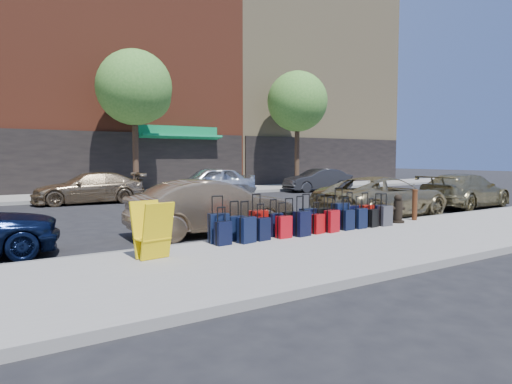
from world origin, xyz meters
TOP-DOWN VIEW (x-y plane):
  - ground at (0.00, 0.00)m, footprint 120.00×120.00m
  - sidewalk_near at (0.00, -6.50)m, footprint 60.00×4.00m
  - sidewalk_far at (0.00, 10.00)m, footprint 60.00×4.00m
  - curb_near at (0.00, -4.48)m, footprint 60.00×0.08m
  - curb_far at (0.00, 7.98)m, footprint 60.00×0.08m
  - building_center at (0.00, 17.99)m, footprint 17.00×12.85m
  - building_right at (16.00, 17.99)m, footprint 15.00×12.12m
  - tree_center at (0.64, 9.50)m, footprint 3.80×3.80m
  - tree_right at (11.14, 9.50)m, footprint 3.80×3.80m
  - suitcase_front_0 at (-2.51, -4.82)m, footprint 0.46×0.30m
  - suitcase_front_1 at (-2.06, -4.78)m, footprint 0.37×0.21m
  - suitcase_front_2 at (-1.44, -4.76)m, footprint 0.45×0.30m
  - suitcase_front_3 at (-1.00, -4.80)m, footprint 0.39×0.26m
  - suitcase_front_4 at (-0.52, -4.77)m, footprint 0.38×0.24m
  - suitcase_front_5 at (-0.02, -4.82)m, footprint 0.41×0.24m
  - suitcase_front_6 at (0.45, -4.80)m, footprint 0.41×0.27m
  - suitcase_front_7 at (1.05, -4.85)m, footprint 0.45×0.26m
  - suitcase_front_8 at (1.47, -4.82)m, footprint 0.41×0.26m
  - suitcase_front_9 at (2.04, -4.81)m, footprint 0.37×0.21m
  - suitcase_front_10 at (2.53, -4.84)m, footprint 0.39×0.26m
  - suitcase_back_0 at (-2.55, -5.09)m, footprint 0.35×0.23m
  - suitcase_back_1 at (-2.00, -5.15)m, footprint 0.42×0.29m
  - suitcase_back_2 at (-1.56, -5.10)m, footprint 0.37×0.25m
  - suitcase_back_3 at (-0.98, -5.13)m, footprint 0.35×0.21m
  - suitcase_back_4 at (-0.47, -5.15)m, footprint 0.43×0.30m
  - suitcase_back_5 at (0.07, -5.09)m, footprint 0.35×0.24m
  - suitcase_back_6 at (0.51, -5.11)m, footprint 0.40×0.27m
  - suitcase_back_7 at (1.07, -5.08)m, footprint 0.36×0.22m
  - suitcase_back_8 at (1.53, -5.08)m, footprint 0.37×0.23m
  - suitcase_back_9 at (1.98, -5.09)m, footprint 0.35×0.24m
  - suitcase_back_10 at (2.43, -5.13)m, footprint 0.37×0.22m
  - fire_hydrant at (3.20, -4.92)m, footprint 0.42×0.37m
  - bollard at (4.03, -4.84)m, footprint 0.17×0.17m
  - display_rack at (-4.25, -5.49)m, footprint 0.67×0.72m
  - car_near_1 at (-1.69, -2.98)m, footprint 4.38×1.74m
  - car_near_2 at (4.53, -3.22)m, footprint 5.01×2.48m
  - car_near_3 at (9.62, -2.92)m, footprint 4.83×2.36m
  - car_far_1 at (-2.44, 6.96)m, footprint 4.75×2.18m
  - car_far_2 at (3.22, 6.60)m, footprint 4.73×2.41m
  - car_far_3 at (10.41, 6.80)m, footprint 4.19×1.93m

SIDE VIEW (x-z plane):
  - ground at x=0.00m, z-range 0.00..0.00m
  - sidewalk_near at x=0.00m, z-range 0.00..0.15m
  - sidewalk_far at x=0.00m, z-range 0.00..0.15m
  - curb_near at x=0.00m, z-range 0.00..0.15m
  - curb_far at x=0.00m, z-range 0.00..0.15m
  - suitcase_back_9 at x=1.98m, z-range 0.01..0.77m
  - suitcase_back_5 at x=0.07m, z-range 0.01..0.77m
  - suitcase_back_0 at x=-2.55m, z-range 0.00..0.81m
  - suitcase_back_2 at x=-1.56m, z-range 0.00..0.82m
  - suitcase_back_3 at x=-0.98m, z-range 0.00..0.82m
  - suitcase_back_7 at x=1.07m, z-range -0.01..0.82m
  - suitcase_back_8 at x=1.53m, z-range -0.01..0.84m
  - suitcase_front_10 at x=2.53m, z-range -0.01..0.85m
  - suitcase_front_3 at x=-1.00m, z-range -0.01..0.86m
  - suitcase_front_4 at x=-0.52m, z-range -0.01..0.86m
  - suitcase_back_10 at x=2.43m, z-range -0.01..0.86m
  - suitcase_back_6 at x=0.51m, z-range -0.02..0.86m
  - suitcase_front_1 at x=-2.06m, z-range -0.01..0.87m
  - suitcase_front_9 at x=2.04m, z-range -0.02..0.88m
  - suitcase_back_1 at x=-2.00m, z-range -0.02..0.89m
  - suitcase_front_6 at x=0.45m, z-range -0.02..0.90m
  - suitcase_front_8 at x=1.47m, z-range -0.02..0.91m
  - suitcase_back_4 at x=-0.47m, z-range -0.03..0.92m
  - suitcase_front_5 at x=-0.02m, z-range -0.03..0.93m
  - suitcase_front_2 at x=-1.44m, z-range -0.04..0.98m
  - suitcase_front_0 at x=-2.51m, z-range -0.04..0.99m
  - suitcase_front_7 at x=1.05m, z-range -0.05..1.03m
  - fire_hydrant at x=3.20m, z-range 0.12..0.93m
  - bollard at x=4.03m, z-range 0.16..1.07m
  - display_rack at x=-4.25m, z-range 0.14..1.18m
  - car_far_3 at x=10.41m, z-range 0.00..1.33m
  - car_far_1 at x=-2.44m, z-range 0.00..1.35m
  - car_near_3 at x=9.62m, z-range 0.00..1.35m
  - car_near_2 at x=4.53m, z-range 0.00..1.37m
  - car_near_1 at x=-1.69m, z-range 0.00..1.42m
  - car_far_2 at x=3.22m, z-range 0.00..1.54m
  - tree_center at x=0.64m, z-range 1.78..9.05m
  - tree_right at x=11.14m, z-range 1.78..9.05m
  - building_right at x=16.00m, z-range -0.02..17.98m
  - building_center at x=0.00m, z-range -0.02..19.98m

